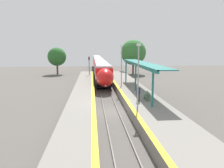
% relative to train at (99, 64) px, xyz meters
% --- Properties ---
extents(ground_plane, '(120.00, 120.00, 0.00)m').
position_rel_train_xyz_m(ground_plane, '(0.00, -39.61, -2.17)').
color(ground_plane, '#56514C').
extents(rail_left, '(0.08, 90.00, 0.15)m').
position_rel_train_xyz_m(rail_left, '(-0.72, -39.61, -2.10)').
color(rail_left, slate).
rests_on(rail_left, ground_plane).
extents(rail_right, '(0.08, 90.00, 0.15)m').
position_rel_train_xyz_m(rail_right, '(0.72, -39.61, -2.10)').
color(rail_right, slate).
rests_on(rail_right, ground_plane).
extents(train, '(2.75, 62.30, 3.80)m').
position_rel_train_xyz_m(train, '(0.00, 0.00, 0.00)').
color(train, black).
rests_on(train, ground_plane).
extents(platform_right, '(4.18, 64.00, 0.98)m').
position_rel_train_xyz_m(platform_right, '(3.71, -39.61, -1.69)').
color(platform_right, gray).
rests_on(platform_right, ground_plane).
extents(platform_left, '(2.94, 64.00, 0.98)m').
position_rel_train_xyz_m(platform_left, '(-3.09, -39.61, -1.69)').
color(platform_left, gray).
rests_on(platform_left, ground_plane).
extents(platform_bench, '(0.44, 1.59, 0.89)m').
position_rel_train_xyz_m(platform_bench, '(4.02, -38.73, -0.73)').
color(platform_bench, '#4C6B4C').
rests_on(platform_bench, platform_right).
extents(person_waiting, '(0.36, 0.23, 1.74)m').
position_rel_train_xyz_m(person_waiting, '(2.90, -39.35, -0.30)').
color(person_waiting, '#333338').
rests_on(person_waiting, platform_right).
extents(railway_signal, '(0.28, 0.28, 4.84)m').
position_rel_train_xyz_m(railway_signal, '(-2.48, -15.50, 0.76)').
color(railway_signal, '#59595E').
rests_on(railway_signal, ground_plane).
extents(lamppost_near, '(0.36, 0.20, 6.00)m').
position_rel_train_xyz_m(lamppost_near, '(2.42, -41.30, 2.20)').
color(lamppost_near, '#9E9EA3').
rests_on(lamppost_near, platform_right).
extents(lamppost_mid, '(0.36, 0.20, 6.00)m').
position_rel_train_xyz_m(lamppost_mid, '(2.42, -29.58, 2.20)').
color(lamppost_mid, '#9E9EA3').
rests_on(lamppost_mid, platform_right).
extents(station_canopy, '(2.02, 19.35, 3.70)m').
position_rel_train_xyz_m(station_canopy, '(4.39, -33.33, 2.27)').
color(station_canopy, '#1E6B66').
rests_on(station_canopy, platform_right).
extents(background_tree_left, '(4.63, 4.63, 6.80)m').
position_rel_train_xyz_m(background_tree_left, '(-10.69, -4.91, 2.30)').
color(background_tree_left, brown).
rests_on(background_tree_left, ground_plane).
extents(background_tree_right, '(6.41, 6.41, 8.76)m').
position_rel_train_xyz_m(background_tree_right, '(8.64, -6.07, 3.38)').
color(background_tree_right, brown).
rests_on(background_tree_right, ground_plane).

